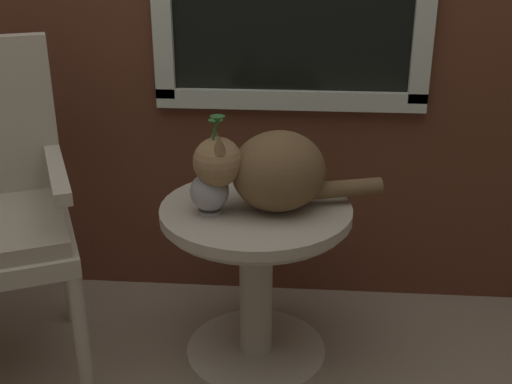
{
  "coord_description": "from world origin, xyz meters",
  "views": [
    {
      "loc": [
        0.33,
        -1.64,
        1.41
      ],
      "look_at": [
        0.18,
        0.24,
        0.62
      ],
      "focal_mm": 45.44,
      "sensor_mm": 36.0,
      "label": 1
    }
  ],
  "objects": [
    {
      "name": "wicker_side_table",
      "position": [
        0.18,
        0.24,
        0.39
      ],
      "size": [
        0.62,
        0.62,
        0.57
      ],
      "color": "#B2A893",
      "rests_on": "ground_plane"
    },
    {
      "name": "cat",
      "position": [
        0.23,
        0.22,
        0.7
      ],
      "size": [
        0.59,
        0.32,
        0.27
      ],
      "color": "brown",
      "rests_on": "wicker_side_table"
    },
    {
      "name": "pewter_vase_with_ivy",
      "position": [
        0.04,
        0.17,
        0.66
      ],
      "size": [
        0.12,
        0.12,
        0.32
      ],
      "color": "#99999E",
      "rests_on": "wicker_side_table"
    }
  ]
}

